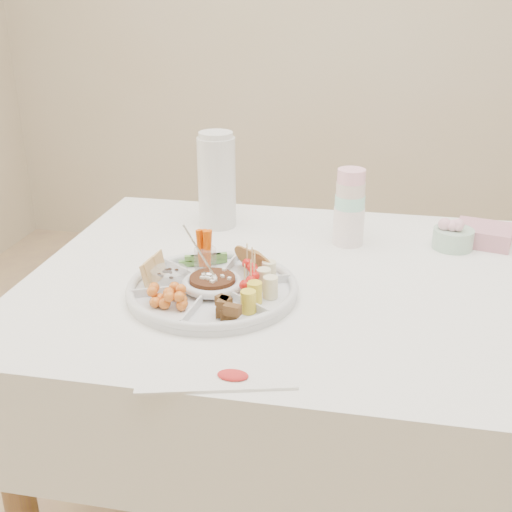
# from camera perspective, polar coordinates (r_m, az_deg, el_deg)

# --- Properties ---
(dining_table) EXTENTS (1.52, 1.02, 0.76)m
(dining_table) POSITION_cam_1_polar(r_m,az_deg,el_deg) (1.73, 7.41, -13.64)
(dining_table) COLOR white
(dining_table) RESTS_ON floor
(party_tray) EXTENTS (0.50, 0.50, 0.04)m
(party_tray) POSITION_cam_1_polar(r_m,az_deg,el_deg) (1.45, -3.88, -2.70)
(party_tray) COLOR silver
(party_tray) RESTS_ON dining_table
(bean_dip) EXTENTS (0.14, 0.14, 0.04)m
(bean_dip) POSITION_cam_1_polar(r_m,az_deg,el_deg) (1.44, -3.89, -2.43)
(bean_dip) COLOR #44210E
(bean_dip) RESTS_ON party_tray
(tortillas) EXTENTS (0.12, 0.12, 0.06)m
(tortillas) POSITION_cam_1_polar(r_m,az_deg,el_deg) (1.51, -0.11, -0.50)
(tortillas) COLOR tan
(tortillas) RESTS_ON party_tray
(carrot_cucumber) EXTENTS (0.14, 0.14, 0.09)m
(carrot_cucumber) POSITION_cam_1_polar(r_m,az_deg,el_deg) (1.55, -4.72, 0.74)
(carrot_cucumber) COLOR #E35203
(carrot_cucumber) RESTS_ON party_tray
(pita_raisins) EXTENTS (0.15, 0.15, 0.06)m
(pita_raisins) POSITION_cam_1_polar(r_m,az_deg,el_deg) (1.48, -8.61, -1.29)
(pita_raisins) COLOR #E0B177
(pita_raisins) RESTS_ON party_tray
(cherries) EXTENTS (0.14, 0.14, 0.04)m
(cherries) POSITION_cam_1_polar(r_m,az_deg,el_deg) (1.37, -8.10, -3.79)
(cherries) COLOR #FE9A37
(cherries) RESTS_ON party_tray
(granola_chunks) EXTENTS (0.12, 0.12, 0.04)m
(granola_chunks) POSITION_cam_1_polar(r_m,az_deg,el_deg) (1.32, -2.96, -4.56)
(granola_chunks) COLOR brown
(granola_chunks) RESTS_ON party_tray
(banana_tomato) EXTENTS (0.14, 0.14, 0.09)m
(banana_tomato) POSITION_cam_1_polar(r_m,az_deg,el_deg) (1.39, 1.10, -2.03)
(banana_tomato) COLOR #D1C581
(banana_tomato) RESTS_ON party_tray
(cup_stack) EXTENTS (0.10, 0.10, 0.23)m
(cup_stack) POSITION_cam_1_polar(r_m,az_deg,el_deg) (1.72, 8.34, 4.63)
(cup_stack) COLOR white
(cup_stack) RESTS_ON dining_table
(thermos) EXTENTS (0.11, 0.11, 0.28)m
(thermos) POSITION_cam_1_polar(r_m,az_deg,el_deg) (1.83, -3.51, 6.84)
(thermos) COLOR silver
(thermos) RESTS_ON dining_table
(flower_bowl) EXTENTS (0.13, 0.13, 0.08)m
(flower_bowl) POSITION_cam_1_polar(r_m,az_deg,el_deg) (1.77, 17.15, 1.88)
(flower_bowl) COLOR #93B7A1
(flower_bowl) RESTS_ON dining_table
(napkin_stack) EXTENTS (0.17, 0.16, 0.05)m
(napkin_stack) POSITION_cam_1_polar(r_m,az_deg,el_deg) (1.84, 19.56, 1.81)
(napkin_stack) COLOR #CD8799
(napkin_stack) RESTS_ON dining_table
(placemat) EXTENTS (0.30, 0.16, 0.01)m
(placemat) POSITION_cam_1_polar(r_m,az_deg,el_deg) (1.17, -3.53, -10.62)
(placemat) COLOR white
(placemat) RESTS_ON dining_table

